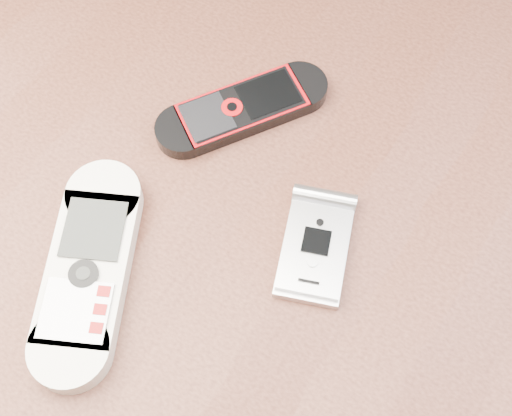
% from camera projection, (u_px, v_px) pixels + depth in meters
% --- Properties ---
extents(ground, '(4.00, 4.00, 0.00)m').
position_uv_depth(ground, '(254.00, 402.00, 1.22)').
color(ground, '#472B19').
rests_on(ground, ground).
extents(table, '(1.20, 0.80, 0.75)m').
position_uv_depth(table, '(251.00, 262.00, 0.64)').
color(table, black).
rests_on(table, ground).
extents(nokia_white, '(0.13, 0.18, 0.02)m').
position_uv_depth(nokia_white, '(88.00, 270.00, 0.52)').
color(nokia_white, white).
rests_on(nokia_white, table).
extents(nokia_black_red, '(0.12, 0.15, 0.01)m').
position_uv_depth(nokia_black_red, '(243.00, 109.00, 0.58)').
color(nokia_black_red, black).
rests_on(nokia_black_red, table).
extents(motorola_razr, '(0.08, 0.11, 0.01)m').
position_uv_depth(motorola_razr, '(315.00, 248.00, 0.53)').
color(motorola_razr, silver).
rests_on(motorola_razr, table).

